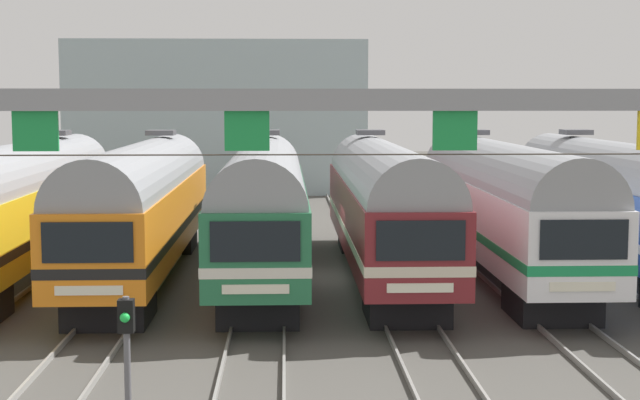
{
  "coord_description": "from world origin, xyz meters",
  "views": [
    {
      "loc": [
        -1.34,
        -32.05,
        6.25
      ],
      "look_at": [
        -0.06,
        1.66,
        2.58
      ],
      "focal_mm": 51.81,
      "sensor_mm": 36.0,
      "label": 1
    }
  ],
  "objects_px": {
    "commuter_train_orange": "(143,203)",
    "catenary_gantry": "(351,144)",
    "commuter_train_maroon": "(383,202)",
    "commuter_train_yellow": "(21,203)",
    "yard_signal_mast": "(127,342)",
    "commuter_train_green": "(263,202)",
    "commuter_train_white": "(502,201)",
    "commuter_train_blue": "(619,201)"
  },
  "relations": [
    {
      "from": "commuter_train_orange",
      "to": "yard_signal_mast",
      "type": "relative_size",
      "value": 6.57
    },
    {
      "from": "commuter_train_maroon",
      "to": "catenary_gantry",
      "type": "bearing_deg",
      "value": -98.83
    },
    {
      "from": "commuter_train_white",
      "to": "yard_signal_mast",
      "type": "height_order",
      "value": "commuter_train_white"
    },
    {
      "from": "commuter_train_maroon",
      "to": "commuter_train_blue",
      "type": "xyz_separation_m",
      "value": [
        8.39,
        0.0,
        0.0
      ]
    },
    {
      "from": "commuter_train_white",
      "to": "catenary_gantry",
      "type": "xyz_separation_m",
      "value": [
        -6.29,
        -13.5,
        2.67
      ]
    },
    {
      "from": "commuter_train_white",
      "to": "commuter_train_blue",
      "type": "distance_m",
      "value": 4.19
    },
    {
      "from": "yard_signal_mast",
      "to": "catenary_gantry",
      "type": "bearing_deg",
      "value": 28.2
    },
    {
      "from": "commuter_train_yellow",
      "to": "commuter_train_orange",
      "type": "height_order",
      "value": "same"
    },
    {
      "from": "catenary_gantry",
      "to": "yard_signal_mast",
      "type": "relative_size",
      "value": 9.53
    },
    {
      "from": "commuter_train_blue",
      "to": "yard_signal_mast",
      "type": "xyz_separation_m",
      "value": [
        -14.68,
        -15.75,
        -0.76
      ]
    },
    {
      "from": "commuter_train_green",
      "to": "commuter_train_blue",
      "type": "relative_size",
      "value": 1.0
    },
    {
      "from": "catenary_gantry",
      "to": "commuter_train_white",
      "type": "bearing_deg",
      "value": 65.01
    },
    {
      "from": "commuter_train_green",
      "to": "commuter_train_white",
      "type": "height_order",
      "value": "same"
    },
    {
      "from": "commuter_train_orange",
      "to": "commuter_train_maroon",
      "type": "relative_size",
      "value": 1.0
    },
    {
      "from": "commuter_train_white",
      "to": "yard_signal_mast",
      "type": "relative_size",
      "value": 6.57
    },
    {
      "from": "commuter_train_green",
      "to": "commuter_train_white",
      "type": "relative_size",
      "value": 1.0
    },
    {
      "from": "commuter_train_orange",
      "to": "catenary_gantry",
      "type": "relative_size",
      "value": 0.69
    },
    {
      "from": "commuter_train_white",
      "to": "catenary_gantry",
      "type": "relative_size",
      "value": 0.69
    },
    {
      "from": "commuter_train_maroon",
      "to": "catenary_gantry",
      "type": "relative_size",
      "value": 0.69
    },
    {
      "from": "commuter_train_yellow",
      "to": "commuter_train_green",
      "type": "distance_m",
      "value": 8.39
    },
    {
      "from": "commuter_train_white",
      "to": "commuter_train_blue",
      "type": "height_order",
      "value": "same"
    },
    {
      "from": "catenary_gantry",
      "to": "commuter_train_blue",
      "type": "bearing_deg",
      "value": 52.16
    },
    {
      "from": "commuter_train_green",
      "to": "catenary_gantry",
      "type": "distance_m",
      "value": 13.92
    },
    {
      "from": "commuter_train_white",
      "to": "catenary_gantry",
      "type": "distance_m",
      "value": 15.13
    },
    {
      "from": "commuter_train_blue",
      "to": "catenary_gantry",
      "type": "height_order",
      "value": "catenary_gantry"
    },
    {
      "from": "commuter_train_yellow",
      "to": "commuter_train_green",
      "type": "bearing_deg",
      "value": 0.0
    },
    {
      "from": "commuter_train_white",
      "to": "catenary_gantry",
      "type": "height_order",
      "value": "catenary_gantry"
    },
    {
      "from": "catenary_gantry",
      "to": "commuter_train_maroon",
      "type": "bearing_deg",
      "value": 81.17
    },
    {
      "from": "commuter_train_blue",
      "to": "commuter_train_yellow",
      "type": "bearing_deg",
      "value": 180.0
    },
    {
      "from": "catenary_gantry",
      "to": "yard_signal_mast",
      "type": "xyz_separation_m",
      "value": [
        -4.19,
        -2.25,
        -3.43
      ]
    },
    {
      "from": "yard_signal_mast",
      "to": "commuter_train_yellow",
      "type": "bearing_deg",
      "value": 111.78
    },
    {
      "from": "catenary_gantry",
      "to": "commuter_train_yellow",
      "type": "bearing_deg",
      "value": 127.84
    },
    {
      "from": "commuter_train_orange",
      "to": "yard_signal_mast",
      "type": "distance_m",
      "value": 15.91
    },
    {
      "from": "commuter_train_green",
      "to": "catenary_gantry",
      "type": "bearing_deg",
      "value": -81.17
    },
    {
      "from": "commuter_train_yellow",
      "to": "commuter_train_white",
      "type": "height_order",
      "value": "same"
    },
    {
      "from": "commuter_train_green",
      "to": "yard_signal_mast",
      "type": "bearing_deg",
      "value": -97.59
    },
    {
      "from": "commuter_train_orange",
      "to": "commuter_train_blue",
      "type": "relative_size",
      "value": 1.0
    },
    {
      "from": "commuter_train_orange",
      "to": "commuter_train_yellow",
      "type": "bearing_deg",
      "value": 180.0
    },
    {
      "from": "commuter_train_white",
      "to": "commuter_train_orange",
      "type": "bearing_deg",
      "value": 180.0
    },
    {
      "from": "commuter_train_white",
      "to": "catenary_gantry",
      "type": "bearing_deg",
      "value": -114.99
    },
    {
      "from": "commuter_train_yellow",
      "to": "commuter_train_white",
      "type": "distance_m",
      "value": 16.78
    },
    {
      "from": "yard_signal_mast",
      "to": "commuter_train_green",
      "type": "bearing_deg",
      "value": 82.41
    }
  ]
}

